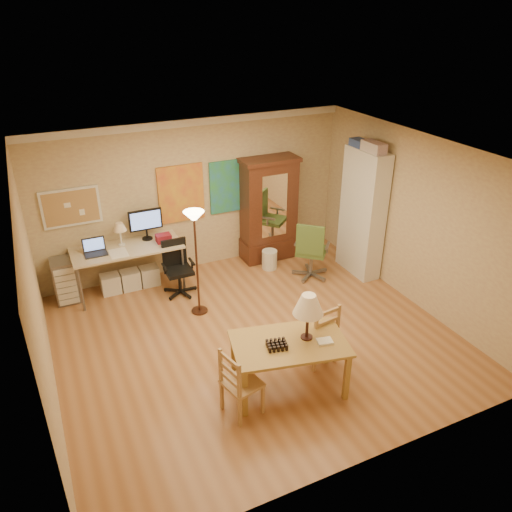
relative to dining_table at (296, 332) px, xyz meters
name	(u,v)px	position (x,y,z in m)	size (l,w,h in m)	color
floor	(255,337)	(-0.02, 1.13, -0.83)	(5.50, 5.50, 0.00)	#9A6036
crown_molding	(191,122)	(-0.02, 3.59, 1.81)	(5.50, 0.08, 0.12)	white
corkboard	(71,207)	(-2.07, 3.60, 0.67)	(0.90, 0.04, 0.62)	tan
art_panel_left	(181,194)	(-0.27, 3.60, 0.62)	(0.80, 0.04, 1.00)	yellow
art_panel_right	(230,186)	(0.63, 3.60, 0.62)	(0.75, 0.04, 0.95)	teal
dining_table	(296,332)	(0.00, 0.00, 0.00)	(1.54, 1.12, 1.31)	olive
ladder_chair_back	(319,335)	(0.53, 0.29, -0.40)	(0.47, 0.46, 0.92)	#B07E50
ladder_chair_left	(240,385)	(-0.81, -0.14, -0.41)	(0.48, 0.50, 0.90)	#B07E50
torchiere_lamp	(195,233)	(-0.53, 2.13, 0.54)	(0.31, 0.31, 1.70)	#3F2319
computer_desk	(130,263)	(-1.32, 3.29, -0.34)	(1.77, 0.77, 1.34)	#BEAD8B
office_chair_black	(179,280)	(-0.64, 2.82, -0.58)	(0.57, 0.57, 0.92)	black
office_chair_green	(311,263)	(1.63, 2.35, -0.54)	(0.69, 0.69, 1.07)	slate
drawer_cart	(65,281)	(-2.37, 3.37, -0.47)	(0.36, 0.44, 0.73)	slate
armoire	(269,216)	(1.30, 3.37, 0.02)	(1.06, 0.50, 1.94)	#361A0E
bookshelf	(362,214)	(2.53, 2.20, 0.28)	(0.34, 0.90, 2.24)	white
wastebin	(269,259)	(1.12, 2.95, -0.65)	(0.28, 0.28, 0.35)	silver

